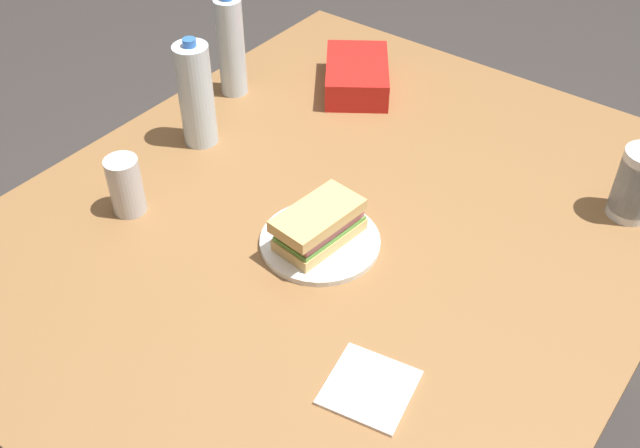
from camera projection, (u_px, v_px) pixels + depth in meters
ground_plane at (336, 433)px, 1.96m from camera, size 8.00×8.00×0.00m
dining_table at (340, 249)px, 1.51m from camera, size 1.43×1.19×0.76m
paper_plate at (320, 241)px, 1.39m from camera, size 0.23×0.23×0.01m
sandwich at (319, 224)px, 1.35m from camera, size 0.19×0.11×0.08m
chip_bag at (357, 75)px, 1.80m from camera, size 0.27×0.25×0.07m
water_bottle_tall at (231, 47)px, 1.73m from camera, size 0.06×0.06×0.25m
plastic_cup_stack at (637, 184)px, 1.41m from camera, size 0.08×0.08×0.15m
water_bottle_spare at (196, 95)px, 1.57m from camera, size 0.08×0.08×0.25m
soda_can_silver at (126, 186)px, 1.43m from camera, size 0.07×0.07×0.12m
paper_napkin at (369, 387)px, 1.14m from camera, size 0.15×0.15×0.01m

